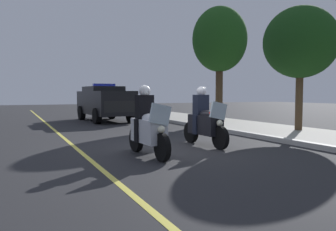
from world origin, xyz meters
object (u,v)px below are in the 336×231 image
at_px(police_motorcycle_lead_right, 205,122).
at_px(police_suv, 105,102).
at_px(tree_mid_block, 300,43).
at_px(police_motorcycle_lead_left, 148,127).
at_px(tree_far_back, 220,40).
at_px(cyclist_background, 111,103).

relative_size(police_motorcycle_lead_right, police_suv, 0.43).
bearing_deg(police_suv, tree_mid_block, 32.47).
distance_m(police_motorcycle_lead_left, tree_far_back, 11.00).
xyz_separation_m(police_motorcycle_lead_left, police_suv, (-10.74, 1.69, 0.37)).
relative_size(police_motorcycle_lead_right, tree_mid_block, 0.45).
relative_size(cyclist_background, tree_far_back, 0.30).
height_order(cyclist_background, tree_far_back, tree_far_back).
distance_m(police_suv, tree_mid_block, 10.42).
distance_m(police_motorcycle_lead_left, tree_mid_block, 7.95).
distance_m(police_suv, tree_far_back, 7.00).
bearing_deg(cyclist_background, police_motorcycle_lead_left, -11.94).
bearing_deg(tree_far_back, tree_mid_block, 0.83).
xyz_separation_m(police_suv, tree_mid_block, (8.56, 5.44, 2.39)).
bearing_deg(tree_mid_block, tree_far_back, -179.17).
bearing_deg(cyclist_background, tree_mid_block, 17.60).
bearing_deg(tree_far_back, police_motorcycle_lead_right, -36.17).
bearing_deg(cyclist_background, police_motorcycle_lead_right, -4.29).
bearing_deg(police_motorcycle_lead_left, tree_mid_block, 107.05).
bearing_deg(police_motorcycle_lead_right, police_motorcycle_lead_left, -68.39).
bearing_deg(tree_mid_block, police_suv, -147.53).
bearing_deg(police_motorcycle_lead_right, tree_far_back, 143.83).
distance_m(police_suv, cyclist_background, 4.32).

